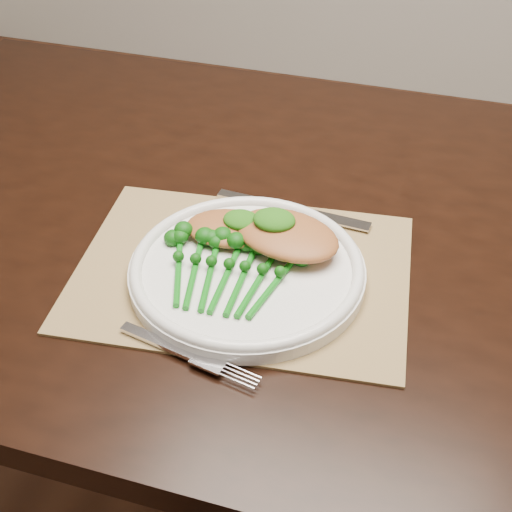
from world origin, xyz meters
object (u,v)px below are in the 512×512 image
(dining_table, at_px, (315,399))
(placemat, at_px, (242,271))
(chicken_fillet_left, at_px, (229,228))
(broccolini_bundle, at_px, (225,278))
(dinner_plate, at_px, (247,269))

(dining_table, height_order, placemat, placemat)
(chicken_fillet_left, distance_m, broccolini_bundle, 0.09)
(dining_table, xyz_separation_m, broccolini_bundle, (-0.09, -0.17, 0.40))
(dining_table, relative_size, broccolini_bundle, 9.40)
(dining_table, height_order, chicken_fillet_left, chicken_fillet_left)
(placemat, bearing_deg, dinner_plate, -53.93)
(dining_table, bearing_deg, broccolini_bundle, -119.06)
(dinner_plate, height_order, chicken_fillet_left, chicken_fillet_left)
(dinner_plate, bearing_deg, chicken_fillet_left, 127.20)
(dining_table, bearing_deg, dinner_plate, -119.33)
(chicken_fillet_left, bearing_deg, placemat, -61.43)
(placemat, bearing_deg, chicken_fillet_left, 119.93)
(chicken_fillet_left, bearing_deg, dinner_plate, -60.10)
(dining_table, xyz_separation_m, chicken_fillet_left, (-0.12, -0.08, 0.41))
(placemat, relative_size, chicken_fillet_left, 3.64)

